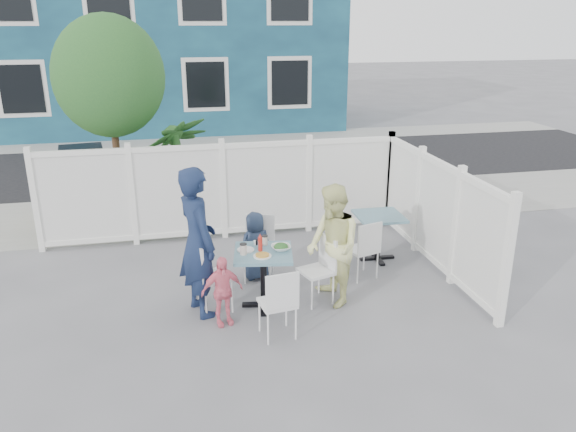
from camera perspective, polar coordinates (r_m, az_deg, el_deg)
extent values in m
plane|color=slate|center=(7.37, -5.16, -8.89)|extent=(80.00, 80.00, 0.00)
cube|color=gray|center=(10.85, -7.72, 0.52)|extent=(24.00, 2.60, 0.01)
cube|color=black|center=(14.40, -8.98, 5.17)|extent=(24.00, 5.00, 0.01)
cube|color=gray|center=(17.42, -9.64, 7.61)|extent=(24.00, 1.60, 0.01)
cube|color=#16394F|center=(20.46, -12.14, 17.64)|extent=(11.00, 6.00, 6.00)
cube|color=black|center=(17.72, -19.96, 12.17)|extent=(1.20, 0.04, 1.40)
cube|color=black|center=(17.66, -6.69, 13.15)|extent=(1.20, 0.04, 1.40)
cube|color=white|center=(9.28, -6.59, 2.59)|extent=(5.80, 0.04, 1.40)
cube|color=white|center=(9.10, -6.76, 7.06)|extent=(5.86, 0.08, 0.08)
cube|color=white|center=(9.53, -6.41, -1.78)|extent=(5.86, 0.08, 0.12)
cube|color=white|center=(8.41, 14.82, 0.27)|extent=(0.04, 3.60, 1.40)
cube|color=white|center=(8.21, 15.26, 5.15)|extent=(0.08, 3.66, 0.08)
cube|color=white|center=(8.68, 14.39, -4.48)|extent=(0.08, 3.66, 0.12)
cylinder|color=#382316|center=(10.06, -16.93, 5.43)|extent=(0.12, 0.12, 2.40)
ellipsoid|color=#215024|center=(9.83, -17.74, 13.36)|extent=(1.80, 1.62, 1.98)
cube|color=gold|center=(10.95, -19.94, 3.12)|extent=(0.75, 0.58, 1.27)
imported|color=#215024|center=(9.88, -10.73, 4.31)|extent=(1.53, 1.53, 1.94)
imported|color=#215024|center=(10.04, -0.57, 3.53)|extent=(1.36, 1.18, 1.48)
cube|color=teal|center=(6.99, -2.54, -3.80)|extent=(0.82, 0.82, 0.04)
cylinder|color=black|center=(7.14, -2.49, -6.50)|extent=(0.08, 0.08, 0.69)
cube|color=black|center=(7.30, -2.45, -8.95)|extent=(0.57, 0.17, 0.04)
cube|color=black|center=(7.30, -2.45, -8.95)|extent=(0.17, 0.57, 0.04)
cube|color=teal|center=(8.49, 9.27, -0.01)|extent=(0.70, 0.70, 0.04)
cylinder|color=black|center=(8.61, 9.15, -2.21)|extent=(0.08, 0.08, 0.66)
cube|color=black|center=(8.73, 9.03, -4.23)|extent=(0.54, 0.09, 0.04)
cube|color=black|center=(8.73, 9.03, -4.23)|extent=(0.09, 0.54, 0.04)
cube|color=white|center=(7.09, -7.59, -6.13)|extent=(0.49, 0.51, 0.04)
cube|color=white|center=(6.93, -9.17, -4.54)|extent=(0.13, 0.42, 0.45)
cylinder|color=white|center=(7.39, -6.72, -6.92)|extent=(0.02, 0.02, 0.45)
cylinder|color=white|center=(7.08, -5.71, -8.09)|extent=(0.02, 0.02, 0.45)
cylinder|color=white|center=(7.29, -9.25, -7.41)|extent=(0.02, 0.02, 0.45)
cylinder|color=white|center=(6.99, -8.34, -8.63)|extent=(0.02, 0.02, 0.45)
cube|color=white|center=(7.24, 2.85, -5.65)|extent=(0.48, 0.49, 0.04)
cube|color=white|center=(7.23, 4.08, -3.65)|extent=(0.14, 0.39, 0.42)
cylinder|color=white|center=(7.12, 2.44, -7.97)|extent=(0.02, 0.02, 0.42)
cylinder|color=white|center=(7.38, 1.05, -6.92)|extent=(0.02, 0.02, 0.42)
cylinder|color=white|center=(7.28, 4.61, -7.38)|extent=(0.02, 0.02, 0.42)
cylinder|color=white|center=(7.53, 3.17, -6.38)|extent=(0.02, 0.02, 0.42)
cube|color=white|center=(7.83, -2.99, -3.50)|extent=(0.51, 0.49, 0.04)
cube|color=white|center=(7.91, -2.84, -1.34)|extent=(0.40, 0.15, 0.44)
cylinder|color=white|center=(7.75, -1.82, -5.53)|extent=(0.02, 0.02, 0.44)
cylinder|color=white|center=(7.79, -4.41, -5.42)|extent=(0.02, 0.02, 0.44)
cylinder|color=white|center=(8.05, -1.56, -4.53)|extent=(0.02, 0.02, 0.44)
cylinder|color=white|center=(8.09, -4.05, -4.44)|extent=(0.02, 0.02, 0.44)
cube|color=white|center=(6.48, -1.09, -8.83)|extent=(0.44, 0.42, 0.04)
cube|color=white|center=(6.23, -0.56, -7.67)|extent=(0.39, 0.08, 0.42)
cylinder|color=white|center=(6.67, -2.92, -10.04)|extent=(0.02, 0.02, 0.42)
cylinder|color=white|center=(6.76, -0.18, -9.57)|extent=(0.02, 0.02, 0.42)
cylinder|color=white|center=(6.41, -2.04, -11.35)|extent=(0.02, 0.02, 0.42)
cylinder|color=white|center=(6.51, 0.81, -10.83)|extent=(0.02, 0.02, 0.42)
cube|color=white|center=(7.97, 7.48, -3.40)|extent=(0.48, 0.47, 0.04)
cube|color=white|center=(7.75, 8.32, -2.25)|extent=(0.38, 0.14, 0.42)
cylinder|color=white|center=(8.08, 5.80, -4.62)|extent=(0.02, 0.02, 0.42)
cylinder|color=white|center=(8.26, 7.72, -4.14)|extent=(0.02, 0.02, 0.42)
cylinder|color=white|center=(7.85, 7.10, -5.43)|extent=(0.02, 0.02, 0.42)
cylinder|color=white|center=(8.03, 9.05, -4.92)|extent=(0.02, 0.02, 0.42)
imported|color=#162343|center=(6.87, -9.16, -2.63)|extent=(0.65, 0.79, 1.88)
imported|color=#E7ED5B|center=(7.09, 4.59, -3.05)|extent=(0.69, 0.84, 1.57)
imported|color=#23314B|center=(7.86, -3.33, -3.04)|extent=(0.55, 0.43, 0.98)
imported|color=pink|center=(6.75, -6.71, -7.57)|extent=(0.55, 0.33, 0.87)
cylinder|color=white|center=(6.84, -2.62, -4.09)|extent=(0.22, 0.22, 0.01)
cylinder|color=white|center=(7.03, -4.32, -3.45)|extent=(0.22, 0.22, 0.01)
imported|color=white|center=(7.02, -0.72, -3.24)|extent=(0.24, 0.24, 0.06)
cylinder|color=beige|center=(6.90, -4.55, -3.41)|extent=(0.09, 0.09, 0.13)
cylinder|color=beige|center=(7.17, -2.37, -2.51)|extent=(0.08, 0.08, 0.11)
cylinder|color=red|center=(6.98, -2.83, -2.86)|extent=(0.06, 0.06, 0.18)
cylinder|color=white|center=(7.17, -3.40, -2.74)|extent=(0.03, 0.03, 0.07)
cylinder|color=black|center=(7.18, -3.22, -2.68)|extent=(0.03, 0.03, 0.07)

